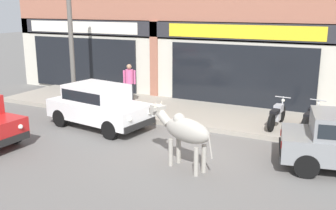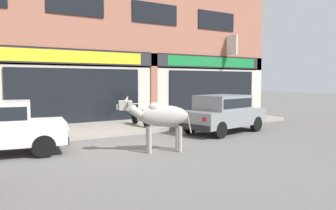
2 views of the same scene
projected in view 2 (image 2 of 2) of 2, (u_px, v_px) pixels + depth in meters
ground_plane at (133, 148)px, 9.74m from camera, size 90.00×90.00×0.00m
sidewalk at (91, 129)px, 13.03m from camera, size 19.00×3.38×0.16m
shop_building at (75, 30)px, 14.37m from camera, size 23.00×1.40×8.88m
cow at (160, 117)px, 9.22m from camera, size 2.07×1.03×1.61m
car_0 at (223, 112)px, 12.66m from camera, size 3.81×2.26×1.46m
motorcycle_0 at (140, 116)px, 13.53m from camera, size 0.52×1.81×0.88m
motorcycle_1 at (161, 115)px, 14.16m from camera, size 0.61×1.80×0.88m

